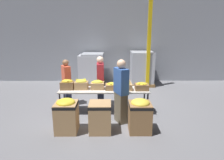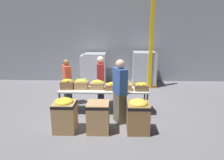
{
  "view_description": "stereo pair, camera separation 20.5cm",
  "coord_description": "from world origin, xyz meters",
  "views": [
    {
      "loc": [
        0.2,
        -5.84,
        2.54
      ],
      "look_at": [
        0.25,
        0.24,
        0.97
      ],
      "focal_mm": 32.0,
      "sensor_mm": 36.0,
      "label": 1
    },
    {
      "loc": [
        0.4,
        -5.84,
        2.54
      ],
      "look_at": [
        0.25,
        0.24,
        0.97
      ],
      "focal_mm": 32.0,
      "sensor_mm": 36.0,
      "label": 2
    }
  ],
  "objects": [
    {
      "name": "donation_bin_2",
      "position": [
        0.93,
        -1.22,
        0.46
      ],
      "size": [
        0.55,
        0.55,
        0.86
      ],
      "color": "olive",
      "rests_on": "ground_plane"
    },
    {
      "name": "pallet_stack_0",
      "position": [
        -0.75,
        3.21,
        0.68
      ],
      "size": [
        1.06,
        1.06,
        1.38
      ],
      "color": "olive",
      "rests_on": "ground_plane"
    },
    {
      "name": "pallet_stack_2",
      "position": [
        1.63,
        3.16,
        0.75
      ],
      "size": [
        1.09,
        1.09,
        1.53
      ],
      "color": "olive",
      "rests_on": "ground_plane"
    },
    {
      "name": "wall_back",
      "position": [
        0.0,
        3.89,
        2.0
      ],
      "size": [
        16.0,
        0.08,
        4.0
      ],
      "color": "#9399A3",
      "rests_on": "ground_plane"
    },
    {
      "name": "banana_box_4",
      "position": [
        0.64,
        -0.06,
        0.86
      ],
      "size": [
        0.4,
        0.35,
        0.25
      ],
      "color": "tan",
      "rests_on": "sorting_table"
    },
    {
      "name": "donation_bin_1",
      "position": [
        -0.06,
        -1.22,
        0.41
      ],
      "size": [
        0.55,
        0.55,
        0.77
      ],
      "color": "tan",
      "rests_on": "ground_plane"
    },
    {
      "name": "banana_box_5",
      "position": [
        1.14,
        -0.07,
        0.86
      ],
      "size": [
        0.4,
        0.36,
        0.24
      ],
      "color": "olive",
      "rests_on": "sorting_table"
    },
    {
      "name": "pallet_stack_1",
      "position": [
        -0.6,
        3.22,
        0.71
      ],
      "size": [
        1.04,
        1.04,
        1.45
      ],
      "color": "olive",
      "rests_on": "ground_plane"
    },
    {
      "name": "support_pillar",
      "position": [
        1.82,
        2.68,
        2.0
      ],
      "size": [
        0.14,
        0.14,
        4.0
      ],
      "color": "yellow",
      "rests_on": "ground_plane"
    },
    {
      "name": "banana_box_2",
      "position": [
        -0.2,
        0.03,
        0.88
      ],
      "size": [
        0.4,
        0.3,
        0.28
      ],
      "color": "tan",
      "rests_on": "sorting_table"
    },
    {
      "name": "volunteer_2",
      "position": [
        -1.27,
        0.62,
        0.78
      ],
      "size": [
        0.38,
        0.47,
        1.56
      ],
      "rotation": [
        0.0,
        0.0,
        -1.09
      ],
      "color": "#2D3856",
      "rests_on": "ground_plane"
    },
    {
      "name": "ground_plane",
      "position": [
        0.0,
        0.0,
        0.0
      ],
      "size": [
        30.0,
        30.0,
        0.0
      ],
      "primitive_type": "plane",
      "color": "slate"
    },
    {
      "name": "banana_box_0",
      "position": [
        -1.12,
        -0.0,
        0.9
      ],
      "size": [
        0.4,
        0.31,
        0.31
      ],
      "color": "olive",
      "rests_on": "sorting_table"
    },
    {
      "name": "banana_box_3",
      "position": [
        0.25,
        -0.03,
        0.85
      ],
      "size": [
        0.4,
        0.34,
        0.24
      ],
      "color": "olive",
      "rests_on": "sorting_table"
    },
    {
      "name": "banana_box_1",
      "position": [
        -0.69,
        0.02,
        0.9
      ],
      "size": [
        0.4,
        0.3,
        0.32
      ],
      "color": "tan",
      "rests_on": "sorting_table"
    },
    {
      "name": "donation_bin_0",
      "position": [
        -0.91,
        -1.22,
        0.46
      ],
      "size": [
        0.55,
        0.55,
        0.88
      ],
      "color": "tan",
      "rests_on": "ground_plane"
    },
    {
      "name": "volunteer_1",
      "position": [
        0.48,
        -0.69,
        0.88
      ],
      "size": [
        0.41,
        0.53,
        1.76
      ],
      "rotation": [
        0.0,
        0.0,
        1.99
      ],
      "color": "#6B604C",
      "rests_on": "ground_plane"
    },
    {
      "name": "sorting_table",
      "position": [
        0.0,
        0.0,
        0.69
      ],
      "size": [
        2.71,
        0.7,
        0.74
      ],
      "color": "beige",
      "rests_on": "ground_plane"
    },
    {
      "name": "volunteer_0",
      "position": [
        -0.14,
        0.54,
        0.83
      ],
      "size": [
        0.25,
        0.46,
        1.68
      ],
      "rotation": [
        0.0,
        0.0,
        -1.52
      ],
      "color": "#2D3856",
      "rests_on": "ground_plane"
    }
  ]
}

